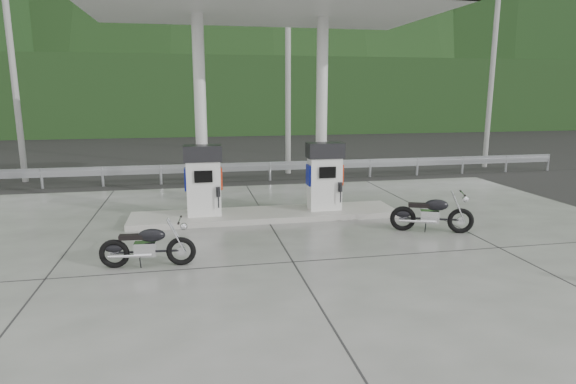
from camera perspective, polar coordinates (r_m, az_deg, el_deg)
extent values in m
plane|color=black|center=(10.43, -0.54, -6.55)|extent=(160.00, 160.00, 0.00)
cube|color=slate|center=(10.42, -0.54, -6.50)|extent=(18.00, 14.00, 0.02)
cube|color=#A1A096|center=(12.77, -2.64, -2.69)|extent=(7.00, 1.40, 0.15)
cylinder|color=silver|center=(12.64, -10.31, 8.82)|extent=(0.30, 0.30, 5.00)
cylinder|color=silver|center=(13.10, 4.00, 9.07)|extent=(0.30, 0.30, 5.00)
cube|color=silver|center=(12.54, -2.89, 21.35)|extent=(8.50, 5.00, 0.40)
cube|color=black|center=(21.56, -6.27, 2.93)|extent=(60.00, 7.00, 0.01)
cylinder|color=gray|center=(20.20, -29.78, 12.29)|extent=(0.22, 0.22, 8.00)
cylinder|color=gray|center=(19.62, 0.00, 13.85)|extent=(0.22, 0.22, 8.00)
cylinder|color=gray|center=(23.13, 23.02, 12.62)|extent=(0.22, 0.22, 8.00)
cube|color=black|center=(39.77, -8.81, 11.19)|extent=(80.00, 6.00, 6.00)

